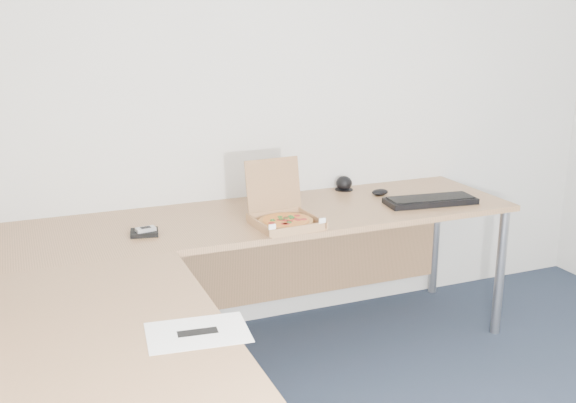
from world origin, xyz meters
name	(u,v)px	position (x,y,z in m)	size (l,w,h in m)	color
room_shell	(576,157)	(0.00, 0.00, 1.25)	(3.50, 3.50, 2.50)	silver
desk	(233,256)	(-0.82, 0.97, 0.70)	(2.50, 2.20, 0.73)	#A2744C
pizza_box	(285,218)	(-0.50, 1.21, 0.76)	(0.28, 0.33, 0.29)	#A8774A
drinking_glass	(292,187)	(-0.29, 1.61, 0.80)	(0.08, 0.08, 0.13)	silver
keyboard	(430,201)	(0.34, 1.26, 0.74)	(0.47, 0.17, 0.03)	black
mouse	(380,192)	(0.18, 1.51, 0.75)	(0.09, 0.06, 0.03)	black
wallet	(144,233)	(-1.13, 1.31, 0.74)	(0.12, 0.10, 0.02)	black
phone	(146,229)	(-1.13, 1.30, 0.76)	(0.08, 0.04, 0.02)	#B2B5BA
paper_sheet	(198,332)	(-1.16, 0.29, 0.73)	(0.31, 0.22, 0.00)	white
dome_speaker	(344,182)	(0.05, 1.68, 0.77)	(0.10, 0.10, 0.09)	black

